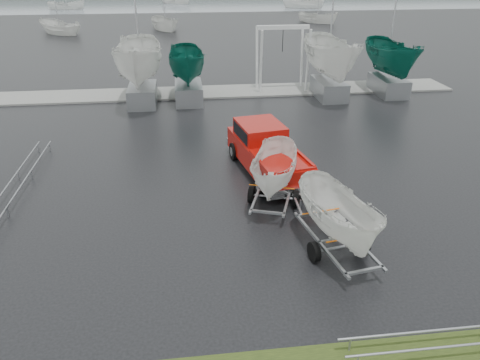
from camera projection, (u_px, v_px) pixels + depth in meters
ground_plane at (253, 178)px, 18.74m from camera, size 120.00×120.00×0.00m
dock at (223, 92)px, 30.33m from camera, size 30.00×3.00×0.12m
pickup_truck at (265, 149)px, 19.00m from camera, size 2.78×5.73×1.83m
trailer_hitched at (343, 179)px, 12.98m from camera, size 1.87×3.75×4.50m
trailer_parked at (276, 139)px, 15.86m from camera, size 2.31×3.79×4.45m
boat_hoist at (282, 49)px, 29.62m from camera, size 3.30×2.18×4.12m
keelboat_0 at (137, 30)px, 26.15m from camera, size 2.69×3.20×10.87m
keelboat_1 at (186, 45)px, 27.04m from camera, size 2.13×3.20×6.76m
keelboat_2 at (334, 28)px, 27.47m from camera, size 2.62×3.20×10.80m
keelboat_3 at (395, 35)px, 28.42m from camera, size 2.30×3.20×10.47m
mast_rack_0 at (24, 171)px, 18.47m from camera, size 0.56×6.50×0.06m
moored_boat_0 at (60, 34)px, 52.74m from camera, size 3.42×3.42×11.18m
moored_boat_1 at (166, 30)px, 55.68m from camera, size 3.05×3.09×11.19m
moored_boat_2 at (317, 23)px, 61.46m from camera, size 3.15×3.15×10.92m
moored_boat_3 at (302, 8)px, 78.43m from camera, size 3.69×3.66×11.60m
moored_boat_4 at (67, 9)px, 76.62m from camera, size 2.34×2.28×10.99m
moored_boat_5 at (176, 4)px, 85.57m from camera, size 3.19×3.17×11.04m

